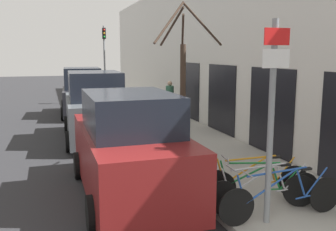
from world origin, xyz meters
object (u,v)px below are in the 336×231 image
object	(u,v)px
bicycle_0	(283,197)
bicycle_2	(259,186)
parked_car_2	(83,94)
parked_car_0	(129,149)
traffic_light	(104,53)
bicycle_1	(264,190)
signpost	(271,115)
pedestrian_near	(170,96)
street_tree	(183,90)
bicycle_3	(256,181)
parked_car_1	(95,110)

from	to	relation	value
bicycle_0	bicycle_2	xyz separation A→B (m)	(-0.05, 0.69, -0.02)
bicycle_2	parked_car_2	bearing A→B (deg)	35.53
parked_car_0	traffic_light	size ratio (longest dim) A/B	1.06
bicycle_1	bicycle_2	world-z (taller)	bicycle_1
signpost	pedestrian_near	bearing A→B (deg)	80.52
signpost	bicycle_2	xyz separation A→B (m)	(0.28, 0.73, -1.51)
pedestrian_near	bicycle_2	bearing A→B (deg)	93.04
street_tree	traffic_light	bearing A→B (deg)	89.46
parked_car_0	parked_car_2	xyz separation A→B (m)	(0.06, 11.28, 0.02)
pedestrian_near	signpost	bearing A→B (deg)	92.15
bicycle_0	traffic_light	distance (m)	17.52
bicycle_1	bicycle_3	size ratio (longest dim) A/B	1.04
bicycle_1	parked_car_0	size ratio (longest dim) A/B	0.49
parked_car_0	traffic_light	bearing A→B (deg)	83.37
parked_car_2	pedestrian_near	distance (m)	4.55
parked_car_1	pedestrian_near	bearing A→B (deg)	41.26
parked_car_0	traffic_light	world-z (taller)	traffic_light
street_tree	traffic_light	world-z (taller)	traffic_light
parked_car_0	parked_car_2	bearing A→B (deg)	89.70
signpost	pedestrian_near	distance (m)	11.13
signpost	bicycle_0	xyz separation A→B (m)	(0.33, 0.04, -1.48)
bicycle_0	parked_car_0	distance (m)	3.25
bicycle_2	parked_car_0	xyz separation A→B (m)	(-2.20, 1.59, 0.51)
bicycle_2	pedestrian_near	distance (m)	10.35
bicycle_0	parked_car_0	xyz separation A→B (m)	(-2.25, 2.29, 0.49)
bicycle_1	parked_car_2	size ratio (longest dim) A/B	0.50
street_tree	bicycle_3	bearing A→B (deg)	-75.29
bicycle_3	street_tree	bearing A→B (deg)	22.31
parked_car_1	street_tree	distance (m)	4.81
bicycle_1	parked_car_0	xyz separation A→B (m)	(-2.17, 1.81, 0.51)
street_tree	pedestrian_near	bearing A→B (deg)	74.16
parked_car_1	bicycle_0	bearing A→B (deg)	-71.78
bicycle_3	traffic_light	size ratio (longest dim) A/B	0.50
bicycle_0	pedestrian_near	world-z (taller)	pedestrian_near
pedestrian_near	bicycle_3	bearing A→B (deg)	93.22
bicycle_2	parked_car_1	xyz separation A→B (m)	(-2.24, 7.11, 0.58)
pedestrian_near	bicycle_1	bearing A→B (deg)	93.05
bicycle_0	traffic_light	world-z (taller)	traffic_light
bicycle_0	street_tree	world-z (taller)	street_tree
bicycle_3	parked_car_0	world-z (taller)	parked_car_0
bicycle_2	pedestrian_near	xyz separation A→B (m)	(1.54, 10.21, 0.58)
pedestrian_near	street_tree	bearing A→B (deg)	85.79
bicycle_3	parked_car_0	size ratio (longest dim) A/B	0.47
bicycle_3	parked_car_2	distance (m)	12.84
bicycle_0	parked_car_0	bearing A→B (deg)	44.28
bicycle_1	pedestrian_near	bearing A→B (deg)	-5.93
traffic_light	signpost	bearing A→B (deg)	-89.44
street_tree	bicycle_2	bearing A→B (deg)	-77.94
pedestrian_near	parked_car_1	bearing A→B (deg)	50.98
bicycle_0	bicycle_1	world-z (taller)	bicycle_0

